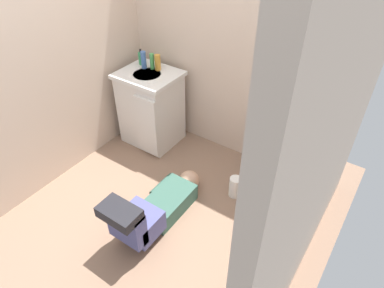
% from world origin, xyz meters
% --- Properties ---
extents(ground_plane, '(2.77, 3.13, 0.04)m').
position_xyz_m(ground_plane, '(0.00, 0.00, -0.02)').
color(ground_plane, '#866752').
extents(wall_back, '(2.43, 0.08, 2.40)m').
position_xyz_m(wall_back, '(0.00, 1.11, 1.20)').
color(wall_back, beige).
rests_on(wall_back, ground_plane).
extents(wall_left, '(0.08, 2.13, 2.40)m').
position_xyz_m(wall_left, '(-1.18, 0.00, 1.20)').
color(wall_left, beige).
rests_on(wall_left, ground_plane).
extents(wall_right, '(0.08, 2.13, 2.40)m').
position_xyz_m(wall_right, '(1.18, 0.00, 1.20)').
color(wall_right, beige).
rests_on(wall_right, ground_plane).
extents(toilet, '(0.36, 0.46, 0.75)m').
position_xyz_m(toilet, '(0.74, 0.80, 0.37)').
color(toilet, white).
rests_on(toilet, ground_plane).
extents(vanity_cabinet, '(0.60, 0.53, 0.82)m').
position_xyz_m(vanity_cabinet, '(-0.75, 0.73, 0.42)').
color(vanity_cabinet, silver).
rests_on(vanity_cabinet, ground_plane).
extents(faucet, '(0.02, 0.02, 0.10)m').
position_xyz_m(faucet, '(-0.75, 0.88, 0.87)').
color(faucet, silver).
rests_on(faucet, vanity_cabinet).
extents(person_plumber, '(0.39, 1.06, 0.52)m').
position_xyz_m(person_plumber, '(0.03, -0.19, 0.18)').
color(person_plumber, '#33594C').
rests_on(person_plumber, ground_plane).
extents(tissue_box, '(0.22, 0.11, 0.10)m').
position_xyz_m(tissue_box, '(0.69, 0.89, 0.80)').
color(tissue_box, silver).
rests_on(tissue_box, toilet).
extents(soap_dispenser, '(0.06, 0.06, 0.17)m').
position_xyz_m(soap_dispenser, '(-0.94, 0.86, 0.89)').
color(soap_dispenser, '#339357').
rests_on(soap_dispenser, vanity_cabinet).
extents(bottle_blue, '(0.05, 0.05, 0.18)m').
position_xyz_m(bottle_blue, '(-0.86, 0.80, 0.91)').
color(bottle_blue, '#456CB1').
rests_on(bottle_blue, vanity_cabinet).
extents(bottle_green, '(0.04, 0.04, 0.16)m').
position_xyz_m(bottle_green, '(-0.78, 0.84, 0.90)').
color(bottle_green, '#47A152').
rests_on(bottle_green, vanity_cabinet).
extents(bottle_amber, '(0.06, 0.06, 0.16)m').
position_xyz_m(bottle_amber, '(-0.72, 0.85, 0.90)').
color(bottle_amber, '#C48930').
rests_on(bottle_amber, vanity_cabinet).
extents(paper_towel_roll, '(0.11, 0.11, 0.21)m').
position_xyz_m(paper_towel_roll, '(0.44, 0.48, 0.11)').
color(paper_towel_roll, white).
rests_on(paper_towel_roll, ground_plane).
extents(toilet_paper_roll, '(0.11, 0.11, 0.10)m').
position_xyz_m(toilet_paper_roll, '(0.98, -0.11, 0.05)').
color(toilet_paper_roll, white).
rests_on(toilet_paper_roll, ground_plane).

